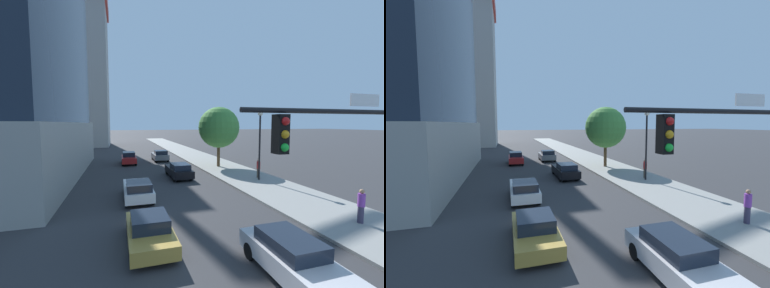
% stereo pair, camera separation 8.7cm
% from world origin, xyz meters
% --- Properties ---
extents(sidewalk, '(5.48, 120.00, 0.15)m').
position_xyz_m(sidewalk, '(8.41, 20.00, 0.07)').
color(sidewalk, gray).
rests_on(sidewalk, ground).
extents(construction_building, '(21.12, 13.60, 42.04)m').
position_xyz_m(construction_building, '(-11.80, 58.41, 18.53)').
color(construction_building, '#B2AFA8').
rests_on(construction_building, ground).
extents(traffic_light_pole, '(6.40, 0.48, 6.14)m').
position_xyz_m(traffic_light_pole, '(3.83, 2.04, 4.32)').
color(traffic_light_pole, black).
rests_on(traffic_light_pole, sidewalk).
extents(street_lamp, '(0.44, 0.44, 6.18)m').
position_xyz_m(street_lamp, '(8.90, 15.54, 4.16)').
color(street_lamp, black).
rests_on(street_lamp, sidewalk).
extents(street_tree, '(4.79, 4.79, 7.01)m').
position_xyz_m(street_tree, '(8.10, 23.02, 4.75)').
color(street_tree, brown).
rests_on(street_tree, sidewalk).
extents(car_black, '(1.86, 4.77, 1.43)m').
position_xyz_m(car_black, '(2.32, 19.12, 0.72)').
color(car_black, black).
rests_on(car_black, ground).
extents(car_gold, '(1.83, 4.07, 1.34)m').
position_xyz_m(car_gold, '(-1.99, 6.70, 0.66)').
color(car_gold, '#AD8938').
rests_on(car_gold, ground).
extents(car_silver, '(1.72, 4.34, 1.42)m').
position_xyz_m(car_silver, '(2.32, 3.05, 0.72)').
color(car_silver, '#B7B7BC').
rests_on(car_silver, ground).
extents(car_gray, '(1.95, 4.20, 1.52)m').
position_xyz_m(car_gray, '(2.32, 30.30, 0.75)').
color(car_gray, slate).
rests_on(car_gray, ground).
extents(car_red, '(1.78, 4.23, 1.55)m').
position_xyz_m(car_red, '(-1.99, 28.77, 0.78)').
color(car_red, red).
rests_on(car_red, ground).
extents(car_white, '(1.84, 4.62, 1.43)m').
position_xyz_m(car_white, '(-1.99, 13.23, 0.72)').
color(car_white, silver).
rests_on(car_white, ground).
extents(pedestrian_purple_shirt, '(0.34, 0.34, 1.75)m').
position_xyz_m(pedestrian_purple_shirt, '(8.55, 5.59, 1.04)').
color(pedestrian_purple_shirt, '#38334C').
rests_on(pedestrian_purple_shirt, sidewalk).
extents(pedestrian_red_shirt, '(0.34, 0.34, 1.77)m').
position_xyz_m(pedestrian_red_shirt, '(9.28, 16.25, 1.06)').
color(pedestrian_red_shirt, brown).
rests_on(pedestrian_red_shirt, sidewalk).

